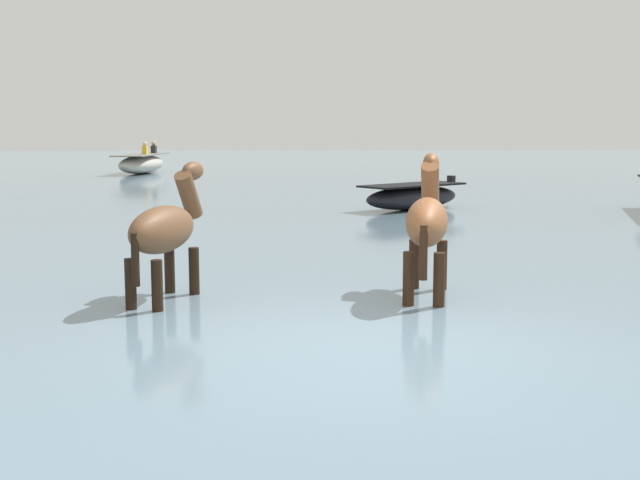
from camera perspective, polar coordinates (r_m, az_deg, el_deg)
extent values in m
plane|color=#666051|center=(7.06, 3.15, -10.01)|extent=(120.00, 120.00, 0.00)
cube|color=slate|center=(16.82, 0.18, 1.12)|extent=(90.00, 90.00, 0.32)
ellipsoid|color=brown|center=(8.75, -10.96, 0.73)|extent=(0.79, 1.32, 0.50)
cylinder|color=black|center=(9.30, -10.44, -3.02)|extent=(0.12, 0.12, 0.84)
cylinder|color=black|center=(9.17, -8.77, -3.13)|extent=(0.12, 0.12, 0.84)
cylinder|color=black|center=(8.55, -13.07, -4.07)|extent=(0.12, 0.12, 0.84)
cylinder|color=black|center=(8.41, -11.29, -4.22)|extent=(0.12, 0.12, 0.84)
cylinder|color=brown|center=(9.30, -9.17, 3.14)|extent=(0.33, 0.50, 0.57)
ellipsoid|color=brown|center=(9.39, -8.88, 4.79)|extent=(0.30, 0.46, 0.21)
cylinder|color=black|center=(8.26, -12.79, -1.36)|extent=(0.08, 0.08, 0.53)
ellipsoid|color=brown|center=(8.87, 7.48, 1.26)|extent=(0.71, 1.37, 0.52)
cylinder|color=black|center=(9.44, 6.58, -2.65)|extent=(0.12, 0.12, 0.89)
cylinder|color=black|center=(9.43, 8.49, -2.70)|extent=(0.12, 0.12, 0.89)
cylinder|color=black|center=(8.54, 6.19, -3.77)|extent=(0.12, 0.12, 0.89)
cylinder|color=black|center=(8.53, 8.30, -3.83)|extent=(0.12, 0.12, 0.89)
cylinder|color=brown|center=(9.52, 7.71, 3.71)|extent=(0.30, 0.51, 0.60)
ellipsoid|color=brown|center=(9.64, 7.77, 5.39)|extent=(0.28, 0.48, 0.22)
cylinder|color=black|center=(8.29, 7.25, -0.89)|extent=(0.08, 0.08, 0.56)
ellipsoid|color=#B2AD9E|center=(32.68, -12.37, 5.20)|extent=(1.75, 4.16, 0.71)
cube|color=slate|center=(32.66, -12.39, 5.86)|extent=(1.68, 3.99, 0.04)
cube|color=#232328|center=(33.69, -11.54, 6.23)|extent=(0.21, 0.28, 0.30)
sphere|color=tan|center=(33.68, -11.56, 6.64)|extent=(0.18, 0.18, 0.18)
cube|color=gold|center=(32.61, -12.13, 6.16)|extent=(0.21, 0.28, 0.30)
sphere|color=beige|center=(32.60, -12.14, 6.58)|extent=(0.18, 0.18, 0.18)
ellipsoid|color=black|center=(18.30, 6.47, 2.96)|extent=(2.69, 2.36, 0.53)
cube|color=black|center=(18.28, 6.49, 3.85)|extent=(2.58, 2.27, 0.04)
cube|color=black|center=(19.20, 9.16, 4.20)|extent=(0.19, 0.20, 0.18)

